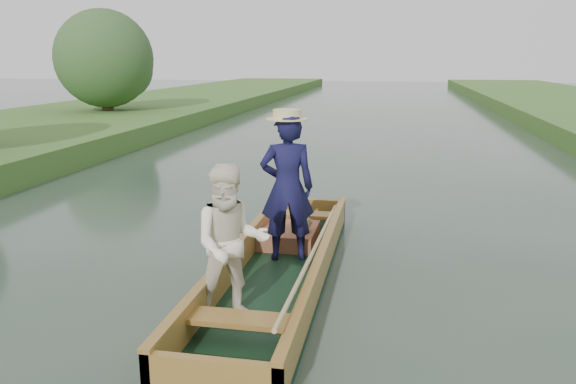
# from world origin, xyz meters

# --- Properties ---
(ground) EXTENTS (120.00, 120.00, 0.00)m
(ground) POSITION_xyz_m (0.00, 0.00, 0.00)
(ground) COLOR #283D30
(ground) RESTS_ON ground
(trees_far) EXTENTS (22.02, 13.59, 4.37)m
(trees_far) POSITION_xyz_m (-4.17, 8.30, 2.38)
(trees_far) COLOR #47331E
(trees_far) RESTS_ON ground
(punt) EXTENTS (1.23, 5.00, 1.95)m
(punt) POSITION_xyz_m (-0.08, -0.09, 0.59)
(punt) COLOR black
(punt) RESTS_ON ground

